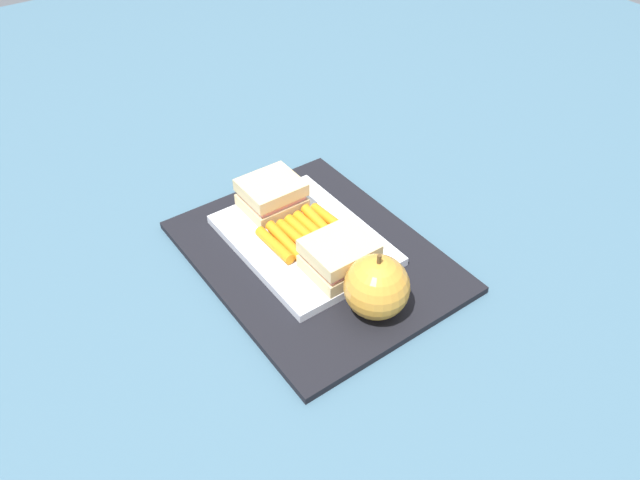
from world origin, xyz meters
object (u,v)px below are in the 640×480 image
at_px(apple, 375,288).
at_px(carrot_sticks_bundle, 303,232).
at_px(food_tray, 304,240).
at_px(sandwich_half_right, 339,256).
at_px(sandwich_half_left, 272,195).

bearing_deg(apple, carrot_sticks_bundle, 179.20).
xyz_separation_m(food_tray, apple, (0.15, -0.00, 0.03)).
relative_size(sandwich_half_right, carrot_sticks_bundle, 0.77).
distance_m(carrot_sticks_bundle, apple, 0.15).
relative_size(sandwich_half_left, carrot_sticks_bundle, 0.77).
distance_m(sandwich_half_right, apple, 0.07).
relative_size(food_tray, apple, 2.58).
distance_m(sandwich_half_left, sandwich_half_right, 0.16).
bearing_deg(carrot_sticks_bundle, sandwich_half_right, 0.12).
bearing_deg(sandwich_half_right, food_tray, 180.00).
distance_m(food_tray, sandwich_half_right, 0.08).
xyz_separation_m(food_tray, sandwich_half_left, (-0.08, 0.00, 0.03)).
bearing_deg(sandwich_half_right, apple, -1.79).
bearing_deg(sandwich_half_left, carrot_sticks_bundle, -0.12).
xyz_separation_m(sandwich_half_right, carrot_sticks_bundle, (-0.08, -0.00, -0.02)).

